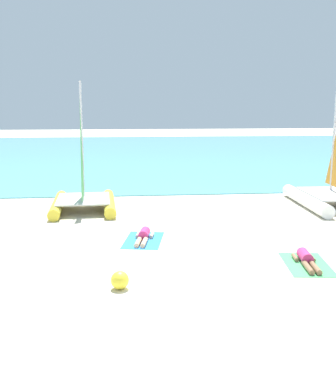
{
  "coord_description": "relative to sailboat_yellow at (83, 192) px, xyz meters",
  "views": [
    {
      "loc": [
        -1.55,
        -10.8,
        4.06
      ],
      "look_at": [
        0.0,
        4.5,
        1.2
      ],
      "focal_mm": 43.73,
      "sensor_mm": 36.0,
      "label": 1
    }
  ],
  "objects": [
    {
      "name": "ground_plane",
      "position": [
        3.04,
        2.62,
        -0.74
      ],
      "size": [
        120.0,
        120.0,
        0.0
      ],
      "primitive_type": "plane",
      "color": "beige"
    },
    {
      "name": "ocean_water",
      "position": [
        3.04,
        22.62,
        -0.72
      ],
      "size": [
        120.0,
        40.0,
        0.05
      ],
      "primitive_type": "cube",
      "color": "#5BB2C1",
      "rests_on": "ground"
    },
    {
      "name": "sailboat_yellow",
      "position": [
        0.0,
        0.0,
        0.0
      ],
      "size": [
        2.6,
        3.92,
        4.98
      ],
      "rotation": [
        0.0,
        0.0,
        0.04
      ],
      "color": "yellow",
      "rests_on": "ground"
    },
    {
      "name": "towel_middle",
      "position": [
        2.13,
        -4.43,
        -0.74
      ],
      "size": [
        1.43,
        2.07,
        0.01
      ],
      "primitive_type": "cube",
      "rotation": [
        0.0,
        0.0,
        -0.19
      ],
      "color": "#338CD8",
      "rests_on": "ground"
    },
    {
      "name": "sunbather_middle",
      "position": [
        2.14,
        -4.36,
        -0.61
      ],
      "size": [
        0.69,
        1.56,
        0.3
      ],
      "rotation": [
        0.0,
        0.0,
        -0.19
      ],
      "color": "#D83372",
      "rests_on": "towel_middle"
    },
    {
      "name": "towel_right",
      "position": [
        6.23,
        -7.06,
        -0.74
      ],
      "size": [
        1.34,
        2.03,
        0.01
      ],
      "primitive_type": "cube",
      "rotation": [
        0.0,
        0.0,
        -0.13
      ],
      "color": "#4CB266",
      "rests_on": "ground"
    },
    {
      "name": "sunbather_right",
      "position": [
        6.24,
        -6.99,
        -0.61
      ],
      "size": [
        0.61,
        1.57,
        0.3
      ],
      "rotation": [
        0.0,
        0.0,
        -0.13
      ],
      "color": "#D83372",
      "rests_on": "towel_right"
    },
    {
      "name": "beach_ball",
      "position": [
        1.41,
        -8.2,
        -0.54
      ],
      "size": [
        0.41,
        0.41,
        0.41
      ],
      "primitive_type": "sphere",
      "color": "yellow",
      "rests_on": "ground"
    }
  ]
}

